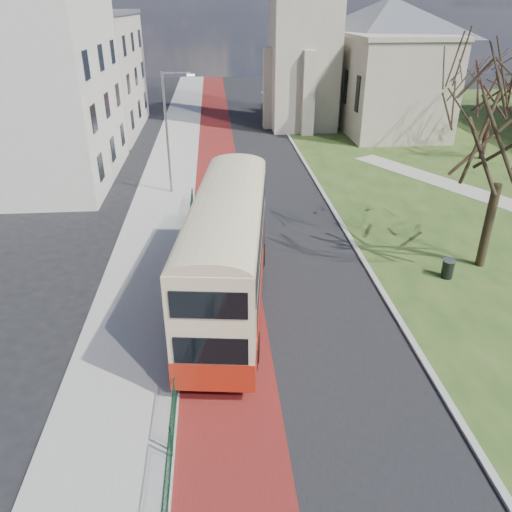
{
  "coord_description": "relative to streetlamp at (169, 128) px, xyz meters",
  "views": [
    {
      "loc": [
        -1.36,
        -15.7,
        11.94
      ],
      "look_at": [
        0.28,
        3.82,
        2.0
      ],
      "focal_mm": 35.0,
      "sensor_mm": 36.0,
      "label": 1
    }
  ],
  "objects": [
    {
      "name": "kerb_east",
      "position": [
        10.45,
        4.0,
        -4.53
      ],
      "size": [
        0.25,
        80.0,
        0.13
      ],
      "primitive_type": "cube",
      "color": "#999993",
      "rests_on": "ground"
    },
    {
      "name": "kerb_west",
      "position": [
        1.35,
        2.0,
        -4.53
      ],
      "size": [
        0.25,
        120.0,
        0.13
      ],
      "primitive_type": "cube",
      "color": "#999993",
      "rests_on": "ground"
    },
    {
      "name": "winter_tree_far",
      "position": [
        25.76,
        6.49,
        1.9
      ],
      "size": [
        8.39,
        8.39,
        9.32
      ],
      "rotation": [
        0.0,
        0.0,
        -0.43
      ],
      "color": "black",
      "rests_on": "grass_green"
    },
    {
      "name": "pavement_west",
      "position": [
        -0.65,
        2.0,
        -4.53
      ],
      "size": [
        4.0,
        120.0,
        0.12
      ],
      "primitive_type": "cube",
      "color": "gray",
      "rests_on": "ground"
    },
    {
      "name": "streetlamp",
      "position": [
        0.0,
        0.0,
        0.0
      ],
      "size": [
        2.13,
        0.18,
        8.0
      ],
      "color": "gray",
      "rests_on": "pavement_west"
    },
    {
      "name": "bus_lane",
      "position": [
        3.15,
        2.0,
        -4.59
      ],
      "size": [
        3.4,
        120.0,
        0.01
      ],
      "primitive_type": "cube",
      "color": "#591414",
      "rests_on": "ground"
    },
    {
      "name": "road_carriageway",
      "position": [
        5.85,
        2.0,
        -4.59
      ],
      "size": [
        9.0,
        120.0,
        0.01
      ],
      "primitive_type": "cube",
      "color": "black",
      "rests_on": "ground"
    },
    {
      "name": "bus",
      "position": [
        3.39,
        -15.07,
        -1.72
      ],
      "size": [
        4.28,
        12.29,
        5.03
      ],
      "rotation": [
        0.0,
        0.0,
        -0.13
      ],
      "color": "#A31F0F",
      "rests_on": "ground"
    },
    {
      "name": "pedestrian_railing",
      "position": [
        1.4,
        -14.0,
        -4.04
      ],
      "size": [
        0.07,
        24.0,
        1.12
      ],
      "color": "#0D3C24",
      "rests_on": "ground"
    },
    {
      "name": "litter_bin",
      "position": [
        13.99,
        -13.38,
        -4.07
      ],
      "size": [
        0.78,
        0.78,
        0.96
      ],
      "rotation": [
        0.0,
        0.0,
        0.37
      ],
      "color": "black",
      "rests_on": "grass_green"
    },
    {
      "name": "street_block_far",
      "position": [
        -9.65,
        20.0,
        1.17
      ],
      "size": [
        10.3,
        16.3,
        11.5
      ],
      "color": "beige",
      "rests_on": "ground"
    },
    {
      "name": "ground",
      "position": [
        4.35,
        -18.0,
        -4.59
      ],
      "size": [
        160.0,
        160.0,
        0.0
      ],
      "primitive_type": "plane",
      "color": "black",
      "rests_on": "ground"
    },
    {
      "name": "street_block_near",
      "position": [
        -9.65,
        4.0,
        1.92
      ],
      "size": [
        10.3,
        14.3,
        13.0
      ],
      "color": "beige",
      "rests_on": "ground"
    }
  ]
}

